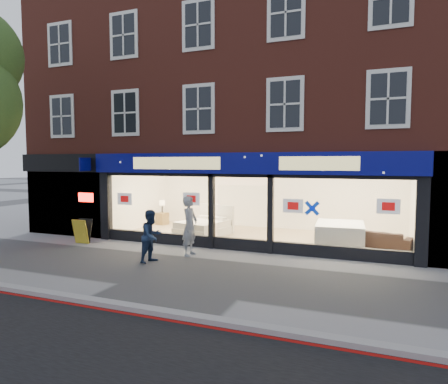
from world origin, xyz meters
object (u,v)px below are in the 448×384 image
Objects in this scene: a_board at (82,231)px; mattress_stack at (340,234)px; pedestrian_grey at (190,226)px; pedestrian_blue at (152,236)px; sofa at (382,239)px; display_bed at (204,227)px.

mattress_stack is at bearing 14.01° from a_board.
pedestrian_blue is (-0.66, -1.23, -0.16)m from pedestrian_grey.
mattress_stack is 1.12× the size of sofa.
display_bed is 1.20× the size of pedestrian_grey.
pedestrian_blue is (-5.04, -4.02, 0.29)m from mattress_stack.
display_bed is 4.22m from pedestrian_blue.
sofa is (6.59, 0.12, -0.04)m from display_bed.
sofa is at bearing 13.44° from display_bed.
sofa is (1.36, 0.30, -0.12)m from mattress_stack.
pedestrian_blue is at bearing -22.52° from a_board.
display_bed is 1.21× the size of sofa.
pedestrian_blue is at bearing -75.00° from display_bed.
pedestrian_grey is (-4.38, -2.79, 0.46)m from mattress_stack.
display_bed is 1.45× the size of pedestrian_blue.
pedestrian_grey reaches higher than display_bed.
sofa is 1.20× the size of pedestrian_blue.
pedestrian_blue is (-6.40, -4.32, 0.41)m from sofa.
pedestrian_blue reaches higher than sofa.
pedestrian_blue is at bearing -141.43° from mattress_stack.
a_board reaches higher than mattress_stack.
pedestrian_grey is (-5.74, -3.09, 0.58)m from sofa.
pedestrian_grey reaches higher than a_board.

